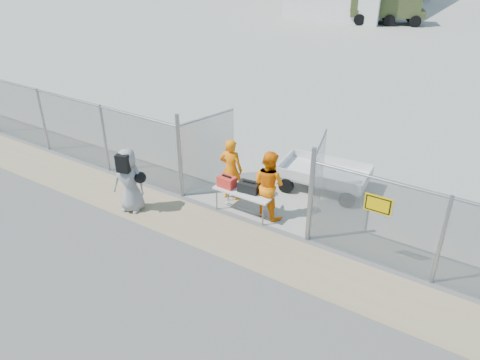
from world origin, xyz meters
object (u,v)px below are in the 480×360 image
Objects in this scene: folding_table at (245,201)px; utility_trailer at (324,177)px; security_worker_left at (231,169)px; visitor at (129,180)px; security_worker_right at (269,184)px.

utility_trailer reaches higher than folding_table.
security_worker_left reaches higher than utility_trailer.
visitor is 0.55× the size of utility_trailer.
folding_table is at bearing 33.74° from security_worker_right.
security_worker_right reaches higher than utility_trailer.
utility_trailer is at bearing 62.56° from folding_table.
security_worker_right is at bearing -112.88° from utility_trailer.
utility_trailer is (1.26, 2.40, 0.05)m from folding_table.
security_worker_right is at bearing 159.61° from security_worker_left.
utility_trailer is (2.00, 1.95, -0.52)m from security_worker_left.
security_worker_right reaches higher than visitor.
folding_table is 2.71m from utility_trailer.
folding_table is at bearing 137.23° from security_worker_left.
security_worker_left is 0.97× the size of security_worker_right.
visitor is (-2.69, -1.54, 0.56)m from folding_table.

